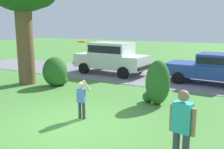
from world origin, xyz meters
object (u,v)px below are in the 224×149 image
at_px(child_thrower, 82,97).
at_px(frisbee, 82,41).
at_px(parked_suv, 111,56).
at_px(adult_onlooker, 182,128).
at_px(parked_sedan, 211,67).

xyz_separation_m(child_thrower, frisbee, (-0.26, 0.44, 1.71)).
height_order(parked_suv, adult_onlooker, parked_suv).
distance_m(parked_sedan, adult_onlooker, 8.79).
bearing_deg(parked_sedan, child_thrower, -111.47).
height_order(parked_sedan, child_thrower, parked_sedan).
distance_m(parked_sedan, parked_suv, 5.78).
relative_size(child_thrower, adult_onlooker, 0.74).
relative_size(parked_sedan, adult_onlooker, 2.57).
bearing_deg(parked_sedan, adult_onlooker, -85.65).
xyz_separation_m(parked_suv, child_thrower, (2.93, -7.14, -0.36)).
bearing_deg(adult_onlooker, child_thrower, 156.24).
xyz_separation_m(parked_sedan, parked_suv, (-5.77, -0.08, 0.23)).
distance_m(child_thrower, frisbee, 1.79).
distance_m(child_thrower, adult_onlooker, 3.84).
xyz_separation_m(child_thrower, adult_onlooker, (3.51, -1.54, 0.27)).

